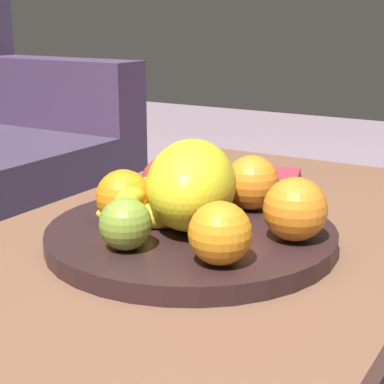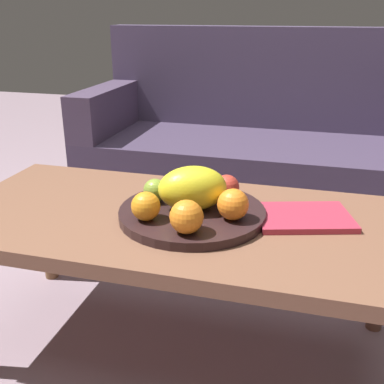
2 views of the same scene
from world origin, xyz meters
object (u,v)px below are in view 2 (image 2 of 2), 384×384
(apple_front, at_px, (227,187))
(apple_left, at_px, (155,190))
(banana_bunch, at_px, (189,191))
(melon_large_front, at_px, (193,188))
(magazine, at_px, (303,217))
(orange_front, at_px, (233,204))
(fruit_bowl, at_px, (192,213))
(orange_back, at_px, (188,184))
(orange_left, at_px, (187,217))
(couch, at_px, (262,155))
(coffee_table, at_px, (176,231))
(orange_right, at_px, (146,206))

(apple_front, xyz_separation_m, apple_left, (-0.19, -0.07, -0.00))
(apple_left, height_order, banana_bunch, apple_left)
(melon_large_front, xyz_separation_m, apple_left, (-0.12, 0.03, -0.03))
(apple_left, bearing_deg, magazine, 5.38)
(apple_front, bearing_deg, orange_front, -71.61)
(melon_large_front, bearing_deg, fruit_bowl, -142.65)
(orange_back, distance_m, banana_bunch, 0.03)
(magazine, bearing_deg, orange_left, -159.34)
(orange_left, bearing_deg, orange_back, 104.87)
(melon_large_front, distance_m, orange_front, 0.12)
(couch, bearing_deg, melon_large_front, -92.78)
(orange_back, xyz_separation_m, magazine, (0.33, -0.02, -0.06))
(couch, xyz_separation_m, apple_front, (0.02, -1.02, 0.21))
(coffee_table, height_order, orange_right, orange_right)
(orange_back, height_order, apple_left, orange_back)
(apple_left, relative_size, magazine, 0.26)
(magazine, bearing_deg, melon_large_front, 175.87)
(orange_back, distance_m, magazine, 0.34)
(fruit_bowl, relative_size, apple_left, 6.04)
(fruit_bowl, distance_m, apple_left, 0.13)
(banana_bunch, bearing_deg, fruit_bowl, -67.40)
(coffee_table, xyz_separation_m, apple_front, (0.12, 0.09, 0.11))
(melon_large_front, bearing_deg, banana_bunch, 113.87)
(apple_left, distance_m, banana_bunch, 0.10)
(couch, height_order, melon_large_front, couch)
(apple_left, distance_m, magazine, 0.41)
(coffee_table, height_order, orange_front, orange_front)
(orange_back, relative_size, apple_front, 1.06)
(orange_back, bearing_deg, banana_bunch, -68.94)
(melon_large_front, xyz_separation_m, orange_back, (-0.04, 0.09, -0.02))
(couch, bearing_deg, apple_front, -88.85)
(coffee_table, height_order, banana_bunch, banana_bunch)
(orange_left, bearing_deg, fruit_bowl, 99.93)
(apple_front, bearing_deg, couch, 91.15)
(fruit_bowl, bearing_deg, orange_front, -15.56)
(apple_front, height_order, magazine, apple_front)
(orange_left, distance_m, magazine, 0.34)
(melon_large_front, relative_size, orange_front, 2.26)
(orange_front, relative_size, orange_back, 1.06)
(coffee_table, distance_m, orange_left, 0.19)
(orange_left, distance_m, orange_back, 0.24)
(fruit_bowl, distance_m, orange_front, 0.13)
(orange_front, bearing_deg, magazine, 29.03)
(couch, xyz_separation_m, orange_right, (-0.15, -1.21, 0.21))
(coffee_table, relative_size, orange_back, 16.53)
(couch, xyz_separation_m, melon_large_front, (-0.05, -1.11, 0.23))
(coffee_table, height_order, melon_large_front, melon_large_front)
(coffee_table, distance_m, magazine, 0.35)
(orange_front, xyz_separation_m, magazine, (0.18, 0.10, -0.06))
(orange_back, xyz_separation_m, banana_bunch, (0.01, -0.02, -0.01))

